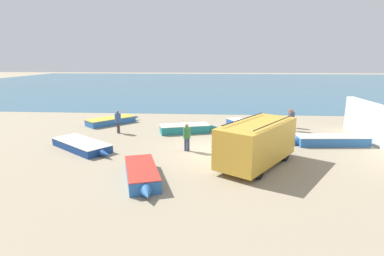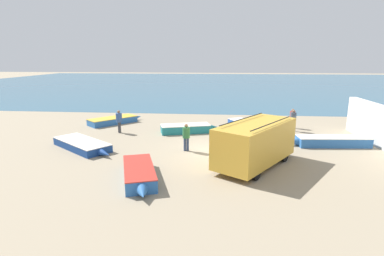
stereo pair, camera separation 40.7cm
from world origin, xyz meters
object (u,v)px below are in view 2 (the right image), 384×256
object	(u,v)px
fisherman_1	(119,119)
fishing_rowboat_1	(139,174)
fishing_rowboat_4	(330,141)
fishing_rowboat_0	(83,145)
fisherman_3	(186,135)
parked_van	(256,142)
fishing_rowboat_5	(187,128)
fishing_rowboat_2	(245,125)
fisherman_0	(292,117)
fishing_rowboat_3	(114,120)
fisherman_2	(293,119)

from	to	relation	value
fisherman_1	fishing_rowboat_1	bearing A→B (deg)	-107.66
fisherman_1	fishing_rowboat_4	bearing A→B (deg)	-49.70
fishing_rowboat_0	fisherman_1	size ratio (longest dim) A/B	2.83
fishing_rowboat_4	fisherman_3	world-z (taller)	fisherman_3
fishing_rowboat_0	fishing_rowboat_1	size ratio (longest dim) A/B	1.10
parked_van	fishing_rowboat_5	xyz separation A→B (m)	(-4.34, 6.88, -0.96)
fishing_rowboat_2	fishing_rowboat_1	bearing A→B (deg)	123.86
fishing_rowboat_1	fishing_rowboat_2	xyz separation A→B (m)	(5.75, 11.33, -0.05)
fisherman_0	fisherman_3	distance (m)	10.46
parked_van	fishing_rowboat_2	xyz separation A→B (m)	(0.16, 8.82, -1.00)
fishing_rowboat_3	fishing_rowboat_4	world-z (taller)	fishing_rowboat_4
fishing_rowboat_3	fisherman_0	size ratio (longest dim) A/B	2.73
fishing_rowboat_1	fishing_rowboat_2	size ratio (longest dim) A/B	1.03
fishing_rowboat_4	fishing_rowboat_5	size ratio (longest dim) A/B	1.22
fishing_rowboat_3	fisherman_2	size ratio (longest dim) A/B	2.57
fishing_rowboat_0	fishing_rowboat_4	xyz separation A→B (m)	(15.67, 2.12, 0.06)
fishing_rowboat_5	fisherman_0	distance (m)	8.61
parked_van	fisherman_1	bearing A→B (deg)	90.48
fishing_rowboat_3	fisherman_0	bearing A→B (deg)	-49.35
fishing_rowboat_5	fisherman_3	distance (m)	4.72
fisherman_2	fisherman_1	bearing A→B (deg)	147.24
fishing_rowboat_2	fishing_rowboat_3	world-z (taller)	fishing_rowboat_3
fisherman_0	fishing_rowboat_0	bearing A→B (deg)	98.51
fishing_rowboat_4	fishing_rowboat_5	distance (m)	9.94
fishing_rowboat_0	fishing_rowboat_2	xyz separation A→B (m)	(10.61, 6.75, 0.02)
fishing_rowboat_2	fishing_rowboat_4	world-z (taller)	fishing_rowboat_4
fisherman_0	fishing_rowboat_3	bearing A→B (deg)	70.93
parked_van	fisherman_1	distance (m)	11.38
fisherman_3	fisherman_0	bearing A→B (deg)	-49.78
fishing_rowboat_1	fishing_rowboat_5	distance (m)	9.48
fishing_rowboat_1	fisherman_2	size ratio (longest dim) A/B	2.66
fishing_rowboat_0	fishing_rowboat_1	bearing A→B (deg)	-6.22
fishing_rowboat_4	fisherman_0	size ratio (longest dim) A/B	3.51
fishing_rowboat_5	fishing_rowboat_4	bearing A→B (deg)	-32.31
fishing_rowboat_1	fisherman_2	distance (m)	14.09
fishing_rowboat_0	fishing_rowboat_1	xyz separation A→B (m)	(4.86, -4.58, 0.06)
fishing_rowboat_5	fisherman_2	bearing A→B (deg)	-8.56
parked_van	fisherman_1	world-z (taller)	parked_van
fishing_rowboat_2	fisherman_3	xyz separation A→B (m)	(-4.08, -6.59, 0.75)
fishing_rowboat_2	fisherman_1	world-z (taller)	fisherman_1
fisherman_3	fishing_rowboat_1	bearing A→B (deg)	159.62
fishing_rowboat_0	fishing_rowboat_4	size ratio (longest dim) A/B	0.88
fishing_rowboat_0	fisherman_3	xyz separation A→B (m)	(6.53, 0.16, 0.77)
fishing_rowboat_1	fishing_rowboat_5	xyz separation A→B (m)	(1.24, 9.39, -0.00)
fishing_rowboat_5	fishing_rowboat_1	bearing A→B (deg)	-114.11
parked_van	fishing_rowboat_1	distance (m)	6.19
fishing_rowboat_3	fisherman_3	size ratio (longest dim) A/B	2.54
fishing_rowboat_1	fisherman_3	xyz separation A→B (m)	(1.67, 4.74, 0.71)
fisherman_0	fisherman_2	xyz separation A→B (m)	(-0.20, -1.10, 0.06)
parked_van	fishing_rowboat_3	xyz separation A→B (m)	(-11.05, 9.51, -1.00)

